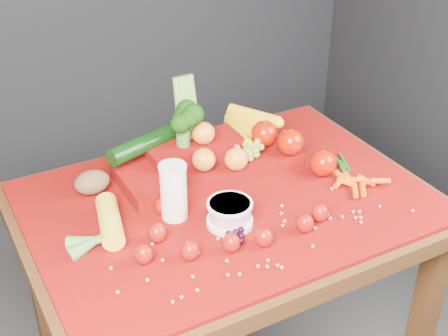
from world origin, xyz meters
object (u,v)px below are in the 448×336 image
table (227,231)px  produce_mound (217,151)px  yogurt_bowl (230,213)px  milk_glass (174,190)px

table → produce_mound: (0.05, 0.16, 0.17)m
yogurt_bowl → produce_mound: (0.10, 0.26, 0.02)m
yogurt_bowl → produce_mound: bearing=69.0°
produce_mound → table: bearing=-107.5°
produce_mound → milk_glass: bearing=-142.5°
milk_glass → produce_mound: bearing=37.5°
table → produce_mound: bearing=72.5°
table → yogurt_bowl: (-0.05, -0.10, 0.14)m
milk_glass → table: bearing=1.8°
yogurt_bowl → milk_glass: bearing=138.6°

